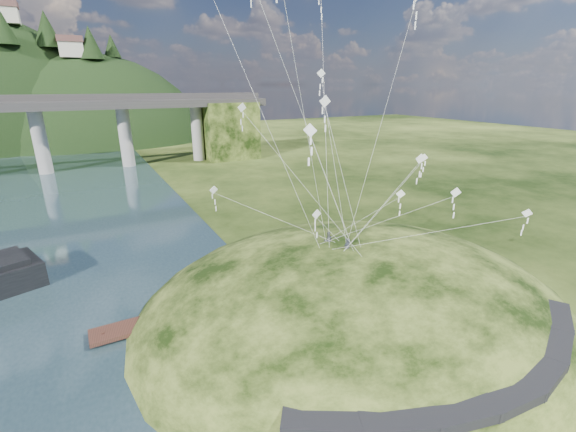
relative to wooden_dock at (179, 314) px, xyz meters
name	(u,v)px	position (x,y,z in m)	size (l,w,h in m)	color
ground	(278,349)	(5.00, -6.68, -0.39)	(320.00, 320.00, 0.00)	black
grass_hill	(354,320)	(13.00, -4.68, -1.89)	(36.00, 32.00, 13.00)	black
footpath	(486,379)	(12.46, -16.43, 1.70)	(22.29, 5.84, 0.83)	black
wooden_dock	(179,314)	(0.00, 0.00, 0.00)	(12.31, 2.14, 0.88)	#331A14
kite_flyers	(335,234)	(11.96, -2.96, 5.33)	(1.07, 2.65, 1.69)	#242830
kite_swarm	(338,125)	(11.29, -3.73, 13.78)	(19.09, 17.53, 20.04)	white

